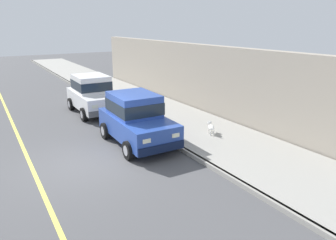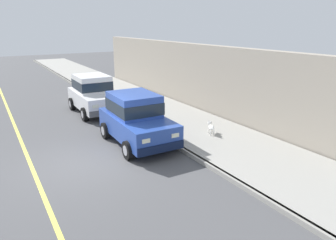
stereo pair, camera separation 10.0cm
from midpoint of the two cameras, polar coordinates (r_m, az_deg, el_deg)
ground_plane at (r=10.65m, az=-14.38°, el=-7.44°), size 80.00×80.00×0.00m
curb at (r=11.81m, az=0.61°, el=-4.03°), size 0.16×64.00×0.14m
sidewalk at (r=12.78m, az=7.52°, el=-2.50°), size 3.60×64.00×0.14m
lane_centre_line at (r=10.38m, az=-22.93°, el=-8.96°), size 0.12×57.60×0.01m
car_blue_hatchback at (r=11.67m, az=-5.60°, el=0.34°), size 2.02×3.83×1.88m
car_white_hatchback at (r=16.23m, az=-13.26°, el=4.73°), size 1.98×3.81×1.88m
dog_white at (r=12.50m, az=8.07°, el=-1.24°), size 0.39×0.71×0.49m
fire_hydrant at (r=14.13m, az=-3.56°, el=1.26°), size 0.34×0.24×0.72m
building_facade at (r=17.36m, az=3.38°, el=8.32°), size 0.50×20.00×3.37m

